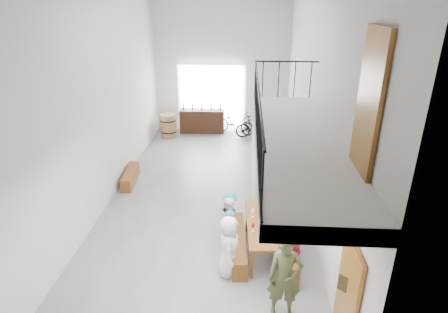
# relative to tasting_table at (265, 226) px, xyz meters

# --- Properties ---
(floor) EXTENTS (12.00, 12.00, 0.00)m
(floor) POSITION_rel_tasting_table_xyz_m (-1.55, 2.41, -0.71)
(floor) COLOR slate
(floor) RESTS_ON ground
(room_walls) EXTENTS (12.00, 12.00, 12.00)m
(room_walls) POSITION_rel_tasting_table_xyz_m (-1.55, 2.41, 2.85)
(room_walls) COLOR silver
(room_walls) RESTS_ON ground
(gateway_portal) EXTENTS (2.80, 0.08, 2.80)m
(gateway_portal) POSITION_rel_tasting_table_xyz_m (-1.95, 8.35, 0.69)
(gateway_portal) COLOR white
(gateway_portal) RESTS_ON ground
(right_wall_decor) EXTENTS (0.07, 8.28, 5.07)m
(right_wall_decor) POSITION_rel_tasting_table_xyz_m (1.15, 0.55, 1.04)
(right_wall_decor) COLOR #925B1F
(right_wall_decor) RESTS_ON ground
(balcony) EXTENTS (1.52, 5.62, 4.00)m
(balcony) POSITION_rel_tasting_table_xyz_m (0.43, -0.71, 2.26)
(balcony) COLOR silver
(balcony) RESTS_ON ground
(tasting_table) EXTENTS (0.91, 2.00, 0.79)m
(tasting_table) POSITION_rel_tasting_table_xyz_m (0.00, 0.00, 0.00)
(tasting_table) COLOR brown
(tasting_table) RESTS_ON ground
(bench_inner) EXTENTS (0.45, 1.98, 0.45)m
(bench_inner) POSITION_rel_tasting_table_xyz_m (-0.59, -0.04, -0.48)
(bench_inner) COLOR brown
(bench_inner) RESTS_ON ground
(bench_wall) EXTENTS (0.31, 2.18, 0.50)m
(bench_wall) POSITION_rel_tasting_table_xyz_m (0.53, -0.08, -0.46)
(bench_wall) COLOR brown
(bench_wall) RESTS_ON ground
(tableware) EXTENTS (0.61, 1.06, 0.35)m
(tableware) POSITION_rel_tasting_table_xyz_m (0.03, -0.00, 0.22)
(tableware) COLOR #113319
(tableware) RESTS_ON tasting_table
(side_bench) EXTENTS (0.42, 1.44, 0.40)m
(side_bench) POSITION_rel_tasting_table_xyz_m (-4.05, 3.24, -0.51)
(side_bench) COLOR brown
(side_bench) RESTS_ON ground
(oak_barrel) EXTENTS (0.65, 0.65, 0.96)m
(oak_barrel) POSITION_rel_tasting_table_xyz_m (-3.66, 7.42, -0.23)
(oak_barrel) COLOR olive
(oak_barrel) RESTS_ON ground
(serving_counter) EXTENTS (1.87, 0.56, 0.98)m
(serving_counter) POSITION_rel_tasting_table_xyz_m (-2.34, 8.06, -0.22)
(serving_counter) COLOR #33190D
(serving_counter) RESTS_ON ground
(counter_bottles) EXTENTS (1.62, 0.13, 0.28)m
(counter_bottles) POSITION_rel_tasting_table_xyz_m (-2.34, 8.10, 0.41)
(counter_bottles) COLOR #113319
(counter_bottles) RESTS_ON serving_counter
(guest_left_a) EXTENTS (0.44, 0.67, 1.37)m
(guest_left_a) POSITION_rel_tasting_table_xyz_m (-0.77, -0.75, -0.02)
(guest_left_a) COLOR white
(guest_left_a) RESTS_ON ground
(guest_left_b) EXTENTS (0.41, 0.49, 1.16)m
(guest_left_b) POSITION_rel_tasting_table_xyz_m (-0.75, -0.13, -0.13)
(guest_left_b) COLOR teal
(guest_left_b) RESTS_ON ground
(guest_left_c) EXTENTS (0.49, 0.60, 1.17)m
(guest_left_c) POSITION_rel_tasting_table_xyz_m (-0.79, 0.38, -0.12)
(guest_left_c) COLOR white
(guest_left_c) RESTS_ON ground
(guest_left_d) EXTENTS (0.57, 0.75, 1.03)m
(guest_left_d) POSITION_rel_tasting_table_xyz_m (-0.82, 0.84, -0.19)
(guest_left_d) COLOR teal
(guest_left_d) RESTS_ON ground
(guest_right_a) EXTENTS (0.37, 0.76, 1.25)m
(guest_right_a) POSITION_rel_tasting_table_xyz_m (0.56, -0.63, -0.08)
(guest_right_a) COLOR #A61C2B
(guest_right_a) RESTS_ON ground
(guest_right_b) EXTENTS (0.48, 1.07, 1.11)m
(guest_right_b) POSITION_rel_tasting_table_xyz_m (0.62, 0.17, -0.15)
(guest_right_b) COLOR black
(guest_right_b) RESTS_ON ground
(guest_right_c) EXTENTS (0.36, 0.53, 1.05)m
(guest_right_c) POSITION_rel_tasting_table_xyz_m (0.55, 0.70, -0.18)
(guest_right_c) COLOR white
(guest_right_c) RESTS_ON ground
(host_standing) EXTENTS (0.61, 0.41, 1.67)m
(host_standing) POSITION_rel_tasting_table_xyz_m (0.28, -1.77, 0.13)
(host_standing) COLOR #424B2A
(host_standing) RESTS_ON ground
(potted_plant) EXTENTS (0.40, 0.37, 0.37)m
(potted_plant) POSITION_rel_tasting_table_xyz_m (0.90, 3.11, -0.52)
(potted_plant) COLOR #18531B
(potted_plant) RESTS_ON ground
(bicycle_near) EXTENTS (1.88, 1.33, 0.94)m
(bicycle_near) POSITION_rel_tasting_table_xyz_m (-0.95, 8.00, -0.24)
(bicycle_near) COLOR black
(bicycle_near) RESTS_ON ground
(bicycle_far) EXTENTS (1.61, 0.66, 0.94)m
(bicycle_far) POSITION_rel_tasting_table_xyz_m (-0.13, 7.54, -0.24)
(bicycle_far) COLOR black
(bicycle_far) RESTS_ON ground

